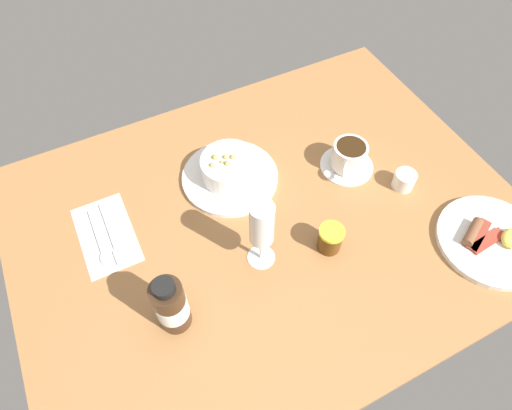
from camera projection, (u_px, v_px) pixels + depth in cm
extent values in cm
cube|color=#9E6B3D|center=(268.00, 221.00, 98.87)|extent=(110.00, 84.00, 3.00)
cylinder|color=white|center=(230.00, 177.00, 103.45)|extent=(22.60, 22.60, 1.20)
cylinder|color=white|center=(229.00, 168.00, 100.68)|extent=(13.01, 13.01, 5.56)
cylinder|color=beige|center=(229.00, 162.00, 99.06)|extent=(11.18, 11.18, 1.60)
sphere|color=#969152|center=(232.00, 157.00, 98.74)|extent=(1.24, 1.24, 1.24)
sphere|color=#969152|center=(227.00, 163.00, 97.66)|extent=(1.30, 1.30, 1.30)
sphere|color=#969152|center=(225.00, 157.00, 98.75)|extent=(1.16, 1.16, 1.16)
sphere|color=#969152|center=(212.00, 165.00, 97.34)|extent=(1.13, 1.13, 1.13)
sphere|color=#969152|center=(222.00, 162.00, 97.90)|extent=(0.82, 0.82, 0.82)
sphere|color=#969152|center=(215.00, 157.00, 98.69)|extent=(1.33, 1.33, 1.33)
cube|color=white|center=(106.00, 234.00, 94.92)|extent=(11.41, 19.39, 0.30)
cube|color=silver|center=(110.00, 228.00, 95.41)|extent=(1.30, 14.01, 0.50)
cube|color=silver|center=(120.00, 256.00, 91.41)|extent=(2.23, 3.62, 0.40)
cube|color=silver|center=(97.00, 233.00, 94.69)|extent=(1.10, 13.01, 0.50)
ellipsoid|color=silver|center=(106.00, 258.00, 91.06)|extent=(2.40, 4.00, 0.60)
cylinder|color=white|center=(347.00, 165.00, 105.75)|extent=(12.76, 12.76, 0.90)
cylinder|color=white|center=(349.00, 155.00, 102.86)|extent=(8.09, 8.09, 6.15)
cylinder|color=#311E0D|center=(351.00, 148.00, 100.75)|extent=(6.88, 6.88, 1.00)
torus|color=white|center=(344.00, 170.00, 99.88)|extent=(3.15, 3.07, 3.60)
cylinder|color=white|center=(404.00, 180.00, 100.95)|extent=(4.94, 4.94, 4.29)
cone|color=white|center=(397.00, 172.00, 100.18)|extent=(2.78, 2.90, 2.36)
cylinder|color=white|center=(261.00, 257.00, 91.68)|extent=(5.78, 5.78, 0.40)
cylinder|color=white|center=(261.00, 248.00, 88.44)|extent=(0.80, 0.80, 7.51)
cylinder|color=white|center=(262.00, 224.00, 81.09)|extent=(4.79, 4.79, 10.43)
cylinder|color=#EFEAB6|center=(262.00, 228.00, 82.37)|extent=(3.93, 3.93, 6.26)
cylinder|color=#512E0B|center=(330.00, 240.00, 91.17)|extent=(5.05, 5.05, 5.43)
cylinder|color=yellow|center=(332.00, 232.00, 88.61)|extent=(5.30, 5.30, 0.80)
cylinder|color=#382314|center=(171.00, 306.00, 78.48)|extent=(5.90, 5.90, 13.75)
cylinder|color=white|center=(171.00, 306.00, 78.71)|extent=(6.02, 6.02, 5.22)
cylinder|color=black|center=(164.00, 288.00, 72.08)|extent=(3.84, 3.84, 1.87)
cylinder|color=white|center=(491.00, 241.00, 93.37)|extent=(22.79, 22.79, 1.40)
cube|color=#AA3828|center=(488.00, 241.00, 92.17)|extent=(9.16, 3.11, 0.60)
cube|color=brown|center=(478.00, 235.00, 93.01)|extent=(9.14, 6.10, 0.60)
cylinder|color=brown|center=(473.00, 232.00, 92.39)|extent=(7.22, 5.20, 2.20)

